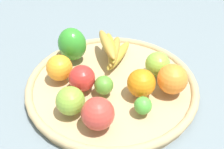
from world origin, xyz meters
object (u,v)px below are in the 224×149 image
orange_0 (59,68)px  orange_1 (172,79)px  lime_0 (143,105)px  orange_2 (141,83)px  apple_3 (82,78)px  apple_0 (158,64)px  lime_1 (104,85)px  apple_2 (70,101)px  bell_pepper (72,44)px  apple_1 (98,114)px  banana_bunch (113,49)px

orange_0 → orange_1: size_ratio=0.91×
lime_0 → orange_2: bearing=171.3°
lime_0 → orange_0: orange_0 is taller
lime_0 → orange_1: size_ratio=0.55×
apple_3 → orange_1: bearing=79.5°
orange_2 → apple_0: size_ratio=1.05×
orange_0 → orange_1: 0.29m
lime_1 → orange_1: (0.02, 0.17, 0.01)m
orange_2 → apple_2: orange_2 is taller
apple_0 → apple_3: 0.21m
lime_1 → lime_0: lime_1 is taller
apple_2 → bell_pepper: bearing=176.6°
apple_3 → apple_2: bearing=-21.9°
apple_0 → lime_0: bearing=-28.0°
apple_2 → apple_0: bearing=114.5°
apple_1 → apple_0: size_ratio=1.09×
apple_1 → lime_0: size_ratio=1.74×
lime_0 → orange_0: 0.25m
banana_bunch → apple_3: (0.12, -0.10, 0.00)m
bell_pepper → apple_2: (0.22, -0.01, -0.01)m
orange_1 → lime_0: bearing=-54.6°
banana_bunch → orange_1: bearing=37.9°
apple_1 → apple_3: apple_1 is taller
lime_0 → orange_0: (-0.16, -0.19, 0.01)m
apple_2 → orange_0: bearing=-169.0°
banana_bunch → apple_3: size_ratio=2.35×
orange_2 → apple_1: (0.09, -0.12, 0.00)m
orange_2 → apple_0: (-0.07, 0.06, -0.00)m
apple_1 → orange_1: size_ratio=0.96×
apple_0 → bell_pepper: bearing=-116.2°
lime_1 → bell_pepper: size_ratio=0.50×
apple_0 → apple_2: size_ratio=0.99×
lime_0 → bell_pepper: bell_pepper is taller
apple_0 → lime_0: size_ratio=1.59×
apple_1 → orange_1: bearing=114.2°
lime_1 → apple_1: (0.11, -0.03, 0.01)m
lime_0 → apple_2: size_ratio=0.62×
banana_bunch → apple_1: size_ratio=2.16×
banana_bunch → lime_1: 0.15m
apple_3 → bell_pepper: 0.14m
banana_bunch → orange_0: 0.17m
apple_3 → banana_bunch: bearing=141.1°
orange_2 → orange_1: (-0.00, 0.08, 0.00)m
lime_1 → apple_2: size_ratio=0.72×
banana_bunch → apple_0: 0.14m
orange_2 → lime_1: size_ratio=1.46×
lime_1 → apple_2: apple_2 is taller
apple_0 → orange_1: size_ratio=0.88×
orange_0 → apple_2: size_ratio=1.03×
banana_bunch → orange_0: orange_0 is taller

